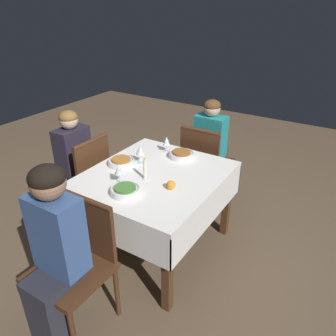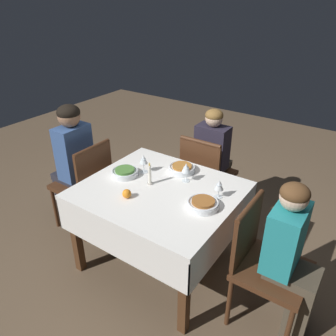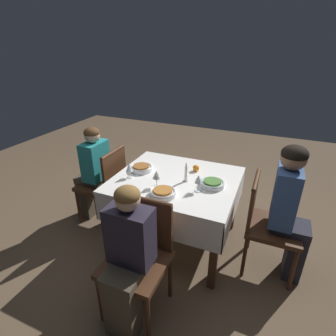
# 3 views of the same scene
# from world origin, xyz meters

# --- Properties ---
(ground_plane) EXTENTS (8.00, 8.00, 0.00)m
(ground_plane) POSITION_xyz_m (0.00, 0.00, 0.00)
(ground_plane) COLOR brown
(dining_table) EXTENTS (1.13, 1.00, 0.72)m
(dining_table) POSITION_xyz_m (0.00, 0.00, 0.62)
(dining_table) COLOR white
(dining_table) RESTS_ON ground_plane
(chair_east) EXTENTS (0.44, 0.43, 0.88)m
(chair_east) POSITION_xyz_m (0.84, -0.02, 0.50)
(chair_east) COLOR #472816
(chair_east) RESTS_ON ground_plane
(chair_south) EXTENTS (0.43, 0.44, 0.88)m
(chair_south) POSITION_xyz_m (0.02, -0.77, 0.50)
(chair_south) COLOR #472816
(chair_south) RESTS_ON ground_plane
(chair_west) EXTENTS (0.44, 0.43, 0.88)m
(chair_west) POSITION_xyz_m (-0.84, 0.03, 0.50)
(chair_west) COLOR #472816
(chair_west) RESTS_ON ground_plane
(person_adult_denim) EXTENTS (0.34, 0.30, 1.19)m
(person_adult_denim) POSITION_xyz_m (0.99, -0.02, 0.68)
(person_adult_denim) COLOR #282833
(person_adult_denim) RESTS_ON ground_plane
(person_child_dark) EXTENTS (0.30, 0.33, 1.09)m
(person_child_dark) POSITION_xyz_m (0.02, -0.93, 0.60)
(person_child_dark) COLOR #4C4233
(person_child_dark) RESTS_ON ground_plane
(person_child_teal) EXTENTS (0.33, 0.30, 1.10)m
(person_child_teal) POSITION_xyz_m (-1.00, 0.03, 0.60)
(person_child_teal) COLOR #4C4233
(person_child_teal) RESTS_ON ground_plane
(bowl_east) EXTENTS (0.21, 0.21, 0.06)m
(bowl_east) POSITION_xyz_m (0.35, -0.01, 0.75)
(bowl_east) COLOR silver
(bowl_east) RESTS_ON dining_table
(wine_glass_east) EXTENTS (0.07, 0.07, 0.15)m
(wine_glass_east) POSITION_xyz_m (0.25, -0.14, 0.83)
(wine_glass_east) COLOR white
(wine_glass_east) RESTS_ON dining_table
(bowl_south) EXTENTS (0.22, 0.22, 0.06)m
(bowl_south) POSITION_xyz_m (0.01, -0.32, 0.75)
(bowl_south) COLOR silver
(bowl_south) RESTS_ON dining_table
(wine_glass_south) EXTENTS (0.07, 0.07, 0.15)m
(wine_glass_south) POSITION_xyz_m (-0.10, -0.21, 0.83)
(wine_glass_south) COLOR white
(wine_glass_south) RESTS_ON dining_table
(bowl_west) EXTENTS (0.22, 0.22, 0.06)m
(bowl_west) POSITION_xyz_m (-0.38, 0.02, 0.75)
(bowl_west) COLOR silver
(bowl_west) RESTS_ON dining_table
(wine_glass_west) EXTENTS (0.06, 0.06, 0.14)m
(wine_glass_west) POSITION_xyz_m (-0.41, -0.15, 0.82)
(wine_glass_west) COLOR white
(wine_glass_west) RESTS_ON dining_table
(candle_centerpiece) EXTENTS (0.04, 0.04, 0.18)m
(candle_centerpiece) POSITION_xyz_m (0.10, -0.02, 0.79)
(candle_centerpiece) COLOR beige
(candle_centerpiece) RESTS_ON dining_table
(orange_fruit) EXTENTS (0.06, 0.06, 0.06)m
(orange_fruit) POSITION_xyz_m (0.12, 0.23, 0.75)
(orange_fruit) COLOR orange
(orange_fruit) RESTS_ON dining_table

